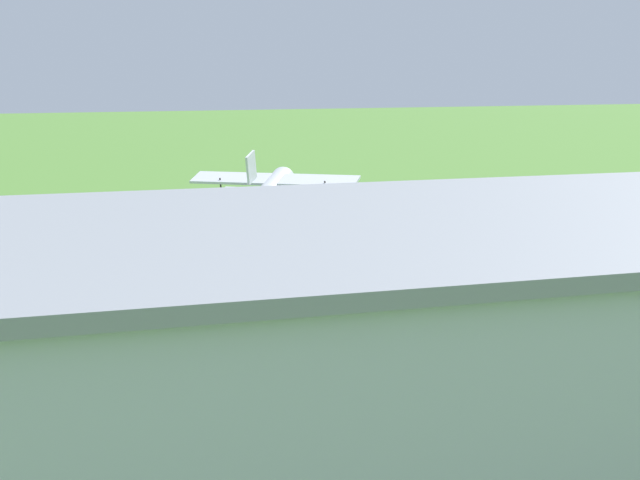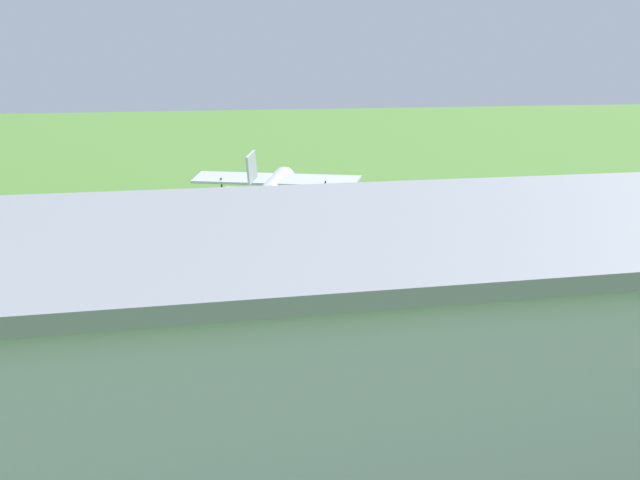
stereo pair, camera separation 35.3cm
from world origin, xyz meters
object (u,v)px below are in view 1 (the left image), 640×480
Objects in this scene: hangar at (612,335)px; person_at_fence_line at (562,274)px; person_walking_on_apron at (621,284)px; person_watching_takeoff at (598,272)px; biplane at (269,197)px.

person_at_fence_line is (-11.53, -19.60, -2.71)m from hangar.
person_walking_on_apron is 1.08× the size of person_watching_takeoff.
biplane is 5.00× the size of person_watching_takeoff.
hangar reaches higher than person_watching_takeoff.
biplane is 16.97m from person_walking_on_apron.
person_walking_on_apron is at bearing 108.38° from person_at_fence_line.
hangar is at bearing 59.53° from person_at_fence_line.
person_walking_on_apron is 1.02× the size of person_at_fence_line.
person_at_fence_line is 1.99m from person_watching_takeoff.
hangar is 20.87m from person_walking_on_apron.
person_at_fence_line is 1.06× the size of person_watching_takeoff.
hangar is at bearing 55.23° from person_watching_takeoff.
person_walking_on_apron is at bearing -127.44° from hangar.
person_walking_on_apron is at bearing 150.72° from biplane.
biplane is (1.85, -24.53, 1.08)m from hangar.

